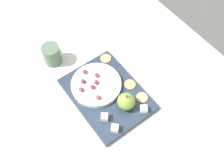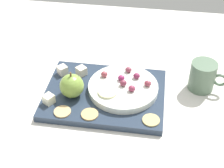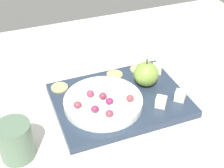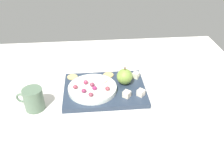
{
  "view_description": "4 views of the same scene",
  "coord_description": "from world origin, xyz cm",
  "views": [
    {
      "loc": [
        -44.11,
        25.1,
        93.93
      ],
      "look_at": [
        -4.06,
        -4.53,
        10.53
      ],
      "focal_mm": 43.05,
      "sensor_mm": 36.0,
      "label": 1
    },
    {
      "loc": [
        8.18,
        -69.93,
        66.16
      ],
      "look_at": [
        -1.84,
        -3.41,
        10.4
      ],
      "focal_mm": 53.98,
      "sensor_mm": 36.0,
      "label": 2
    },
    {
      "loc": [
        20.02,
        54.72,
        56.32
      ],
      "look_at": [
        -2.1,
        -2.41,
        10.64
      ],
      "focal_mm": 51.23,
      "sensor_mm": 36.0,
      "label": 3
    },
    {
      "loc": [
        0.58,
        79.18,
        63.49
      ],
      "look_at": [
        -6.89,
        -1.08,
        8.65
      ],
      "focal_mm": 40.06,
      "sensor_mm": 36.0,
      "label": 4
    }
  ],
  "objects": [
    {
      "name": "serving_dish",
      "position": [
        0.81,
        -0.75,
        7.2
      ],
      "size": [
        18.93,
        18.93,
        1.85
      ],
      "primitive_type": "cylinder",
      "color": "white",
      "rests_on": "platter"
    },
    {
      "name": "grape_6",
      "position": [
        7.32,
        -0.26,
        8.93
      ],
      "size": [
        1.86,
        1.67,
        1.61
      ],
      "primitive_type": "ellipsoid",
      "color": "#8F3848",
      "rests_on": "serving_dish"
    },
    {
      "name": "grape_4",
      "position": [
        -4.86,
        2.2,
        8.95
      ],
      "size": [
        1.86,
        1.67,
        1.64
      ],
      "primitive_type": "ellipsoid",
      "color": "#953E48",
      "rests_on": "serving_dish"
    },
    {
      "name": "grape_3",
      "position": [
        0.82,
        -0.86,
        8.98
      ],
      "size": [
        1.86,
        1.67,
        1.71
      ],
      "primitive_type": "ellipsoid",
      "color": "#823248",
      "rests_on": "serving_dish"
    },
    {
      "name": "cracker_0",
      "position": [
        -6.32,
        -11.33,
        6.48
      ],
      "size": [
        4.34,
        4.34,
        0.4
      ],
      "primitive_type": "cylinder",
      "color": "tan",
      "rests_on": "platter"
    },
    {
      "name": "platter",
      "position": [
        -4.05,
        -2.1,
        5.33
      ],
      "size": [
        32.24,
        24.16,
        1.89
      ],
      "primitive_type": "cube",
      "color": "#283547",
      "rests_on": "table"
    },
    {
      "name": "cracker_1",
      "position": [
        9.04,
        -11.08,
        6.48
      ],
      "size": [
        4.34,
        4.34,
        0.4
      ],
      "primitive_type": "cylinder",
      "color": "tan",
      "rests_on": "platter"
    },
    {
      "name": "grape_0",
      "position": [
        4.06,
        2.83,
        8.93
      ],
      "size": [
        1.86,
        1.67,
        1.6
      ],
      "primitive_type": "ellipsoid",
      "color": "#83294D",
      "rests_on": "serving_dish"
    },
    {
      "name": "grape_5",
      "position": [
        3.33,
        -2.78,
        8.99
      ],
      "size": [
        1.86,
        1.67,
        1.72
      ],
      "primitive_type": "ellipsoid",
      "color": "#9A3653",
      "rests_on": "serving_dish"
    },
    {
      "name": "apple_whole",
      "position": [
        -12.34,
        -4.65,
        9.5
      ],
      "size": [
        6.44,
        6.44,
        6.44
      ],
      "primitive_type": "sphere",
      "color": "olive",
      "rests_on": "platter"
    },
    {
      "name": "grape_1",
      "position": [
        -0.4,
        1.36,
        8.88
      ],
      "size": [
        1.86,
        1.67,
        1.5
      ],
      "primitive_type": "ellipsoid",
      "color": "#8E2658",
      "rests_on": "serving_dish"
    },
    {
      "name": "cheese_cube_0",
      "position": [
        -11.93,
        4.52,
        7.51
      ],
      "size": [
        3.47,
        3.47,
        2.47
      ],
      "primitive_type": "cube",
      "rotation": [
        0.0,
        0.0,
        0.88
      ],
      "color": "#F8E8CC",
      "rests_on": "platter"
    },
    {
      "name": "cracker_2",
      "position": [
        -13.34,
        -11.44,
        6.48
      ],
      "size": [
        4.34,
        4.34,
        0.4
      ],
      "primitive_type": "cylinder",
      "color": "tan",
      "rests_on": "platter"
    },
    {
      "name": "apple_stem",
      "position": [
        -12.34,
        -4.65,
        13.32
      ],
      "size": [
        0.5,
        0.5,
        1.2
      ],
      "primitive_type": "cylinder",
      "color": "brown",
      "rests_on": "apple_whole"
    },
    {
      "name": "cheese_cube_2",
      "position": [
        -17.4,
        4.15,
        7.51
      ],
      "size": [
        3.49,
        3.49,
        2.47
      ],
      "primitive_type": "cube",
      "rotation": [
        0.0,
        0.0,
        0.8
      ],
      "color": "#F0E2CE",
      "rests_on": "platter"
    },
    {
      "name": "cup",
      "position": [
        22.16,
        5.85,
        8.6
      ],
      "size": [
        10.24,
        7.13,
        8.42
      ],
      "color": "#566F58",
      "rests_on": "table"
    },
    {
      "name": "cheese_cube_1",
      "position": [
        -17.68,
        -8.48,
        7.51
      ],
      "size": [
        3.4,
        3.4,
        2.47
      ],
      "primitive_type": "cube",
      "rotation": [
        0.0,
        0.0,
        1.01
      ],
      "color": "white",
      "rests_on": "platter"
    },
    {
      "name": "grape_2",
      "position": [
        1.52,
        5.34,
        8.88
      ],
      "size": [
        1.86,
        1.67,
        1.49
      ],
      "primitive_type": "ellipsoid",
      "color": "brown",
      "rests_on": "serving_dish"
    },
    {
      "name": "apple_slice_0",
      "position": [
        -2.86,
        -4.5,
        8.43
      ],
      "size": [
        4.97,
        4.97,
        0.6
      ],
      "primitive_type": "cylinder",
      "color": "beige",
      "rests_on": "serving_dish"
    },
    {
      "name": "table",
      "position": [
        0.0,
        0.0,
        2.2
      ],
      "size": [
        136.58,
        103.92,
        4.39
      ],
      "primitive_type": "cube",
      "color": "silver",
      "rests_on": "ground"
    }
  ]
}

